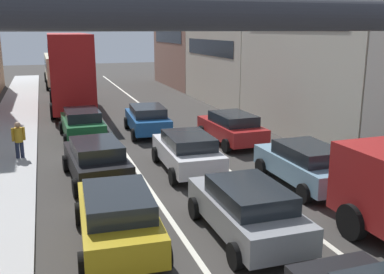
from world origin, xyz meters
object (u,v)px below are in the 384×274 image
object	(u,v)px
wagon_left_lane_second	(118,216)
pedestrian_near_kerb	(19,139)
sedan_left_lane_third	(96,159)
bus_far_queue_secondary	(59,67)
hatchback_centre_lane_third	(187,151)
coupe_centre_lane_fourth	(147,119)
sedan_right_lane_behind_truck	(306,164)
sedan_left_lane_fourth	(82,123)
wagon_right_lane_far	(232,127)
bus_mid_queue_primary	(69,68)
sedan_centre_lane_second	(247,208)

from	to	relation	value
wagon_left_lane_second	pedestrian_near_kerb	world-z (taller)	pedestrian_near_kerb
sedan_left_lane_third	bus_far_queue_secondary	bearing A→B (deg)	-3.22
sedan_left_lane_third	hatchback_centre_lane_third	bearing A→B (deg)	-92.64
coupe_centre_lane_fourth	sedan_right_lane_behind_truck	xyz separation A→B (m)	(3.47, -9.48, 0.00)
sedan_left_lane_third	sedan_left_lane_fourth	bearing A→B (deg)	-4.04
wagon_left_lane_second	wagon_right_lane_far	bearing A→B (deg)	-35.65
wagon_right_lane_far	hatchback_centre_lane_third	bearing A→B (deg)	133.28
bus_far_queue_secondary	wagon_left_lane_second	bearing A→B (deg)	179.47
wagon_right_lane_far	pedestrian_near_kerb	bearing A→B (deg)	87.23
sedan_left_lane_third	wagon_right_lane_far	bearing A→B (deg)	-66.69
sedan_left_lane_third	bus_mid_queue_primary	distance (m)	15.47
wagon_right_lane_far	bus_far_queue_secondary	world-z (taller)	bus_far_queue_secondary
sedan_left_lane_third	sedan_right_lane_behind_truck	distance (m)	7.41
hatchback_centre_lane_third	bus_far_queue_secondary	xyz separation A→B (m)	(-3.53, 29.25, 0.96)
sedan_centre_lane_second	wagon_right_lane_far	xyz separation A→B (m)	(3.54, 9.18, 0.00)
sedan_left_lane_third	pedestrian_near_kerb	distance (m)	4.44
sedan_left_lane_third	wagon_right_lane_far	size ratio (longest dim) A/B	1.01
coupe_centre_lane_fourth	bus_far_queue_secondary	world-z (taller)	bus_far_queue_secondary
sedan_left_lane_third	pedestrian_near_kerb	bearing A→B (deg)	34.75
wagon_right_lane_far	bus_mid_queue_primary	xyz separation A→B (m)	(-6.66, 11.95, 2.03)
sedan_centre_lane_second	sedan_left_lane_third	distance (m)	6.61
hatchback_centre_lane_third	wagon_right_lane_far	xyz separation A→B (m)	(3.29, 3.35, 0.00)
sedan_centre_lane_second	pedestrian_near_kerb	distance (m)	11.02
coupe_centre_lane_fourth	hatchback_centre_lane_third	bearing A→B (deg)	-176.22
sedan_centre_lane_second	wagon_right_lane_far	distance (m)	9.83
coupe_centre_lane_fourth	bus_far_queue_secondary	size ratio (longest dim) A/B	0.42
pedestrian_near_kerb	bus_mid_queue_primary	bearing A→B (deg)	-24.24
sedan_right_lane_behind_truck	bus_mid_queue_primary	bearing A→B (deg)	20.26
sedan_right_lane_behind_truck	bus_mid_queue_primary	xyz separation A→B (m)	(-6.78, 18.16, 2.03)
sedan_centre_lane_second	sedan_right_lane_behind_truck	xyz separation A→B (m)	(3.65, 2.97, 0.00)
sedan_right_lane_behind_truck	pedestrian_near_kerb	world-z (taller)	pedestrian_near_kerb
hatchback_centre_lane_third	wagon_left_lane_second	bearing A→B (deg)	147.79
sedan_right_lane_behind_truck	bus_far_queue_secondary	xyz separation A→B (m)	(-6.94, 32.11, 0.96)
wagon_right_lane_far	sedan_right_lane_behind_truck	bearing A→B (deg)	178.91
wagon_right_lane_far	pedestrian_near_kerb	xyz separation A→B (m)	(-9.48, 0.10, 0.15)
sedan_left_lane_third	sedan_centre_lane_second	bearing A→B (deg)	-154.40
wagon_left_lane_second	sedan_right_lane_behind_truck	size ratio (longest dim) A/B	1.02
sedan_left_lane_third	bus_mid_queue_primary	size ratio (longest dim) A/B	0.42
bus_mid_queue_primary	pedestrian_near_kerb	size ratio (longest dim) A/B	6.35
coupe_centre_lane_fourth	pedestrian_near_kerb	xyz separation A→B (m)	(-6.13, -3.17, 0.15)
sedan_right_lane_behind_truck	wagon_right_lane_far	size ratio (longest dim) A/B	0.99
sedan_centre_lane_second	bus_far_queue_secondary	bearing A→B (deg)	5.49
sedan_centre_lane_second	wagon_left_lane_second	distance (m)	3.33
sedan_left_lane_fourth	coupe_centre_lane_fourth	bearing A→B (deg)	-90.92
hatchback_centre_lane_third	pedestrian_near_kerb	bearing A→B (deg)	62.55
wagon_left_lane_second	sedan_left_lane_fourth	distance (m)	11.83
bus_mid_queue_primary	bus_far_queue_secondary	world-z (taller)	bus_mid_queue_primary
bus_far_queue_secondary	pedestrian_near_kerb	size ratio (longest dim) A/B	6.34
sedan_right_lane_behind_truck	wagon_right_lane_far	bearing A→B (deg)	0.85
sedan_centre_lane_second	bus_far_queue_secondary	size ratio (longest dim) A/B	0.41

